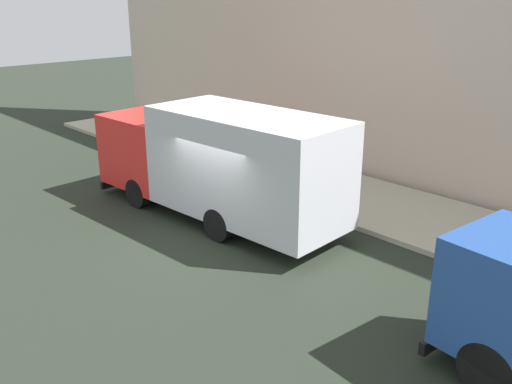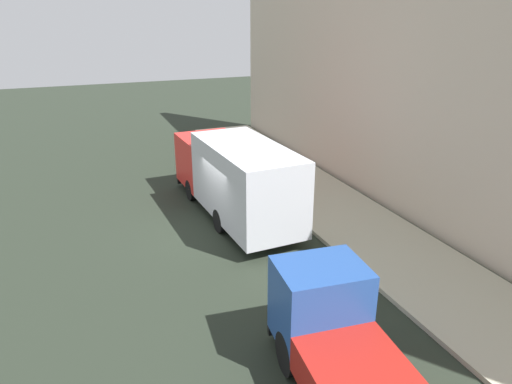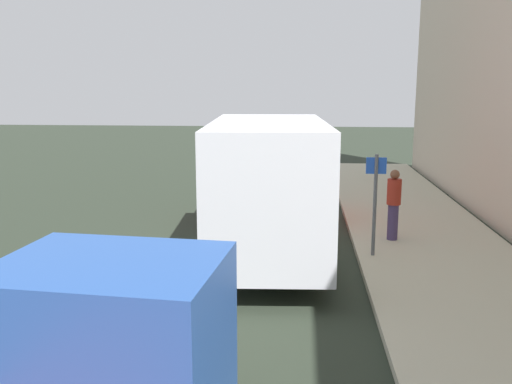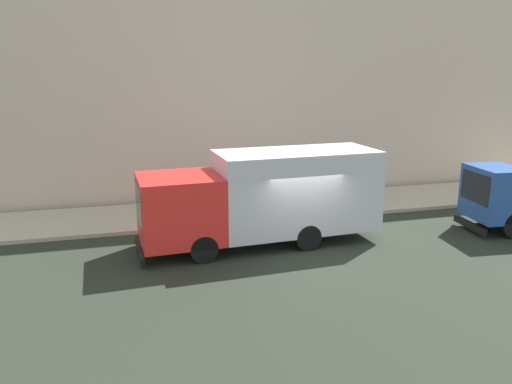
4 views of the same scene
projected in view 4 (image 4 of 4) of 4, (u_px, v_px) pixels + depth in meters
The scene contains 6 objects.
ground at pixel (303, 250), 16.00m from camera, with size 80.00×80.00×0.00m, color #242C21.
sidewalk at pixel (263, 208), 20.54m from camera, with size 3.72×30.00×0.14m, color #B3AE94.
building_facade at pixel (249, 80), 21.47m from camera, with size 0.50×30.00×10.63m, color beige.
large_utility_truck at pixel (266, 195), 16.21m from camera, with size 2.82×8.20×3.14m.
pedestrian_walking at pixel (230, 193), 19.04m from camera, with size 0.37×0.37×1.74m.
street_sign_post at pixel (267, 184), 18.68m from camera, with size 0.44×0.08×2.27m.
Camera 4 is at (-14.13, 5.41, 5.75)m, focal length 34.01 mm.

